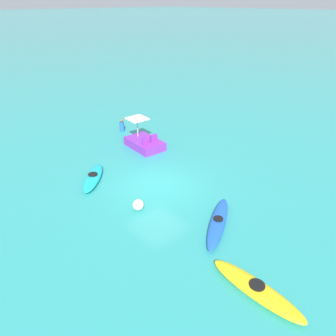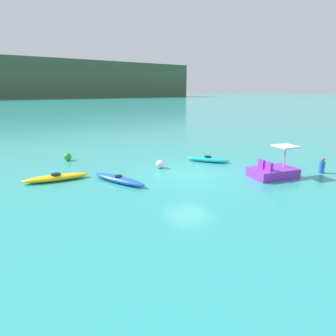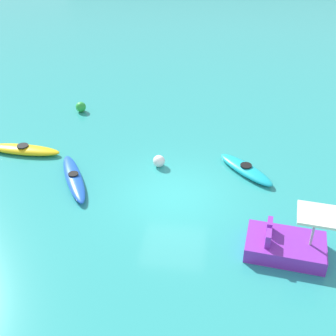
{
  "view_description": "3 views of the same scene",
  "coord_description": "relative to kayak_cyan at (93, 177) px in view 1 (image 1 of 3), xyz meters",
  "views": [
    {
      "loc": [
        -9.47,
        8.81,
        7.95
      ],
      "look_at": [
        0.07,
        -0.81,
        0.63
      ],
      "focal_mm": 33.47,
      "sensor_mm": 36.0,
      "label": 1
    },
    {
      "loc": [
        -7.99,
        -12.9,
        4.54
      ],
      "look_at": [
        -0.98,
        0.65,
        0.33
      ],
      "focal_mm": 30.24,
      "sensor_mm": 36.0,
      "label": 2
    },
    {
      "loc": [
        1.55,
        -13.1,
        9.67
      ],
      "look_at": [
        -0.33,
        0.74,
        0.71
      ],
      "focal_mm": 47.57,
      "sensor_mm": 36.0,
      "label": 3
    }
  ],
  "objects": [
    {
      "name": "kayak_blue",
      "position": [
        -6.53,
        -1.5,
        -0.0
      ],
      "size": [
        2.12,
        3.32,
        0.37
      ],
      "color": "blue",
      "rests_on": "ground_plane"
    },
    {
      "name": "ground_plane",
      "position": [
        -2.61,
        -1.9,
        -0.16
      ],
      "size": [
        600.0,
        600.0,
        0.0
      ],
      "primitive_type": "plane",
      "color": "teal"
    },
    {
      "name": "kayak_yellow",
      "position": [
        -9.33,
        0.3,
        -0.0
      ],
      "size": [
        3.25,
        0.87,
        0.37
      ],
      "color": "yellow",
      "rests_on": "ground_plane"
    },
    {
      "name": "buoy_white",
      "position": [
        -3.46,
        0.03,
        0.08
      ],
      "size": [
        0.49,
        0.49,
        0.49
      ],
      "primitive_type": "sphere",
      "color": "white",
      "rests_on": "ground_plane"
    },
    {
      "name": "kayak_cyan",
      "position": [
        0.0,
        0.0,
        0.0
      ],
      "size": [
        2.44,
        2.53,
        0.37
      ],
      "color": "#19B7C6",
      "rests_on": "ground_plane"
    },
    {
      "name": "person_near_shore",
      "position": [
        4.23,
        -5.09,
        0.22
      ],
      "size": [
        0.41,
        0.41,
        0.88
      ],
      "color": "blue",
      "rests_on": "ground_plane"
    },
    {
      "name": "pedal_boat_purple",
      "position": [
        1.16,
        -4.41,
        0.17
      ],
      "size": [
        2.59,
        1.78,
        1.68
      ],
      "color": "purple",
      "rests_on": "ground_plane"
    }
  ]
}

